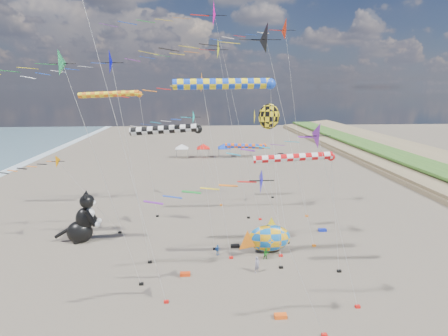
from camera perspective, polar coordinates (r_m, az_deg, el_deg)
ground at (r=26.85m, az=1.02°, el=-24.24°), size 260.00×260.00×0.00m
delta_kite_0 at (r=41.67m, az=-3.42°, el=18.49°), size 14.40×2.52×21.78m
delta_kite_1 at (r=30.99m, az=-6.52°, el=13.16°), size 10.29×2.00×17.72m
delta_kite_2 at (r=20.81m, az=5.63°, el=-3.39°), size 10.07×1.71×11.66m
delta_kite_3 at (r=24.24m, az=16.06°, el=4.73°), size 8.28×1.89×14.25m
delta_kite_4 at (r=41.51m, az=-25.03°, el=0.59°), size 10.22×1.53×9.39m
delta_kite_5 at (r=31.76m, az=-19.78°, el=15.37°), size 9.27×2.13×19.33m
delta_kite_7 at (r=28.52m, az=-24.31°, el=14.65°), size 11.20×2.04×19.00m
delta_kite_8 at (r=43.43m, az=11.50°, el=21.25°), size 10.50×2.76×24.25m
delta_kite_9 at (r=33.86m, az=7.48°, el=19.65°), size 15.25×3.00×21.94m
delta_kite_10 at (r=41.57m, az=-1.04°, el=23.46°), size 16.16×3.01×25.52m
delta_kite_11 at (r=46.80m, az=-6.67°, el=7.96°), size 11.51×1.98×13.53m
windsock_0 at (r=28.86m, az=0.59°, el=13.46°), size 9.54×0.89×16.98m
windsock_1 at (r=44.04m, az=-17.78°, el=11.28°), size 8.72×0.73×15.82m
windsock_2 at (r=29.41m, az=11.81°, el=1.57°), size 8.17×0.67×10.96m
windsock_3 at (r=33.31m, az=-9.04°, el=6.12°), size 8.03×0.81×12.80m
windsock_4 at (r=50.70m, az=3.81°, el=3.56°), size 7.39×0.73×8.34m
angelfish_kite at (r=36.67m, az=7.06°, el=8.17°), size 3.74×3.02×14.63m
cat_inflatable at (r=40.65m, az=-22.27°, el=-7.34°), size 4.32×2.50×5.56m
fish_inflatable at (r=35.90m, az=7.30°, el=-11.25°), size 5.75×3.03×3.73m
person_adult at (r=32.56m, az=5.42°, el=-15.43°), size 0.67×0.62×1.53m
child_green at (r=34.91m, az=6.90°, el=-13.74°), size 0.60×0.49×1.16m
child_blue at (r=35.53m, az=-1.08°, el=-13.21°), size 0.69×0.54×1.10m
kite_bag_0 at (r=27.67m, az=9.22°, el=-22.75°), size 0.90×0.44×0.30m
kite_bag_1 at (r=32.42m, az=-6.36°, el=-16.84°), size 0.90×0.44×0.30m
kite_bag_2 at (r=37.21m, az=1.82°, el=-12.62°), size 0.90×0.44×0.30m
kite_bag_3 at (r=42.54m, az=15.77°, el=-9.73°), size 0.90×0.44×0.30m
tent_row at (r=82.39m, az=-1.68°, el=3.90°), size 19.20×4.20×3.80m
parked_car at (r=83.11m, az=9.48°, el=2.03°), size 3.86×2.18×1.24m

